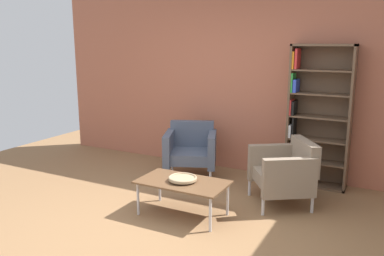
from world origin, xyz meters
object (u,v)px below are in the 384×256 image
at_px(armchair_near_window, 191,149).
at_px(armchair_by_bookshelf, 286,171).
at_px(coffee_table_low, 183,184).
at_px(bookshelf_tall, 316,117).
at_px(decorative_bowl, 183,178).

bearing_deg(armchair_near_window, armchair_by_bookshelf, -36.40).
bearing_deg(coffee_table_low, armchair_near_window, 113.84).
relative_size(bookshelf_tall, decorative_bowl, 5.94).
distance_m(coffee_table_low, armchair_near_window, 1.34).
relative_size(coffee_table_low, armchair_by_bookshelf, 1.06).
bearing_deg(armchair_near_window, bookshelf_tall, -6.13).
relative_size(coffee_table_low, armchair_near_window, 1.11).
height_order(bookshelf_tall, decorative_bowl, bookshelf_tall).
relative_size(decorative_bowl, armchair_near_window, 0.35).
xyz_separation_m(coffee_table_low, armchair_by_bookshelf, (0.93, 0.86, 0.05)).
height_order(decorative_bowl, armchair_by_bookshelf, armchair_by_bookshelf).
relative_size(bookshelf_tall, armchair_near_window, 2.11).
relative_size(bookshelf_tall, armchair_by_bookshelf, 2.01).
height_order(coffee_table_low, decorative_bowl, decorative_bowl).
distance_m(coffee_table_low, decorative_bowl, 0.07).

